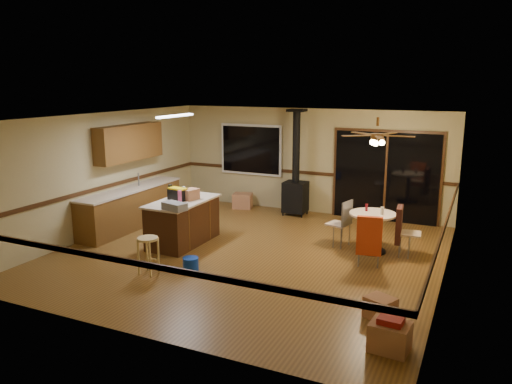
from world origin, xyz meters
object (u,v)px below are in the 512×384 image
Objects in this scene: wood_stove at (296,186)px; chair_right at (400,225)px; toolbox_black at (178,195)px; chair_left at (343,218)px; kitchen_island at (183,222)px; bar_stool at (148,256)px; box_under_window at (243,201)px; box_corner_b at (380,308)px; box_corner_a at (390,337)px; blue_bucket at (191,264)px; toolbox_grey at (175,206)px; dining_table at (372,225)px; chair_near at (369,236)px.

wood_stove reaches higher than chair_right.
chair_left is at bearing 20.26° from toolbox_black.
bar_stool is (0.38, -1.66, -0.13)m from kitchen_island.
toolbox_black reaches higher than box_under_window.
wood_stove is at bearing 122.64° from box_corner_b.
kitchen_island is 4.65m from box_corner_b.
toolbox_black reaches higher than chair_right.
kitchen_island is 2.40× the size of chair_right.
blue_bucket is at bearing 161.13° from box_corner_a.
toolbox_grey is 4.22m from box_corner_b.
box_corner_b is at bearing -7.44° from blue_bucket.
box_corner_a is (0.99, -3.55, -0.35)m from dining_table.
chair_near is (0.73, -0.95, 0.01)m from chair_left.
box_corner_b is at bearing 108.81° from box_corner_a.
toolbox_black is 1.84m from blue_bucket.
chair_right is 4.77m from box_under_window.
chair_near reaches higher than dining_table.
box_corner_a is (0.85, -2.67, -0.42)m from chair_near.
bar_stool is at bearing -143.64° from chair_right.
wood_stove is 3.44m from chair_right.
dining_table is 2.35× the size of box_corner_b.
bar_stool is 4.80m from box_under_window.
bar_stool is at bearing -151.20° from chair_near.
chair_right reaches higher than box_corner_b.
kitchen_island is 0.94m from toolbox_grey.
toolbox_black is 0.77× the size of chair_left.
chair_left is at bearing -48.01° from wood_stove.
wood_stove is at bearing 65.42° from toolbox_black.
toolbox_grey is at bearing 141.63° from blue_bucket.
dining_table is 1.28× the size of chair_near.
blue_bucket is 0.53× the size of chair_left.
toolbox_black is 4.39m from chair_right.
chair_right is 1.48× the size of box_corner_a.
toolbox_black reaches higher than chair_near.
dining_table is (3.71, 1.08, -0.48)m from toolbox_black.
chair_left is 1.07× the size of box_under_window.
box_corner_b is (1.31, -2.82, -0.44)m from chair_left.
dining_table is at bearing 98.49° from chair_near.
box_corner_a reaches higher than blue_bucket.
box_corner_a is (3.30, -5.53, -0.55)m from wood_stove.
wood_stove is 5.64m from box_corner_b.
box_under_window is at bearing 148.55° from chair_left.
box_corner_b is at bearing -46.63° from box_under_window.
chair_left reaches higher than box_under_window.
dining_table is at bearing 40.16° from bar_stool.
toolbox_grey is at bearing 157.73° from box_corner_a.
wood_stove is 3.37m from toolbox_black.
box_corner_a is (4.78, -5.58, -0.01)m from box_under_window.
wood_stove reaches higher than blue_bucket.
chair_near is (3.84, 0.20, -0.41)m from toolbox_black.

